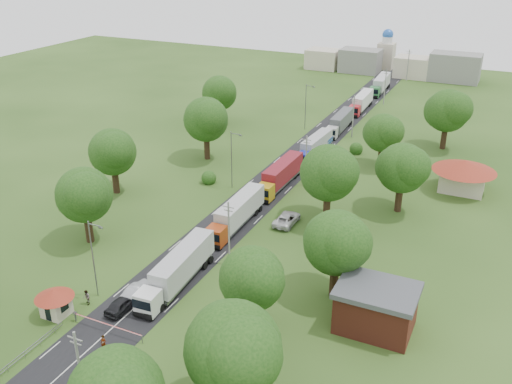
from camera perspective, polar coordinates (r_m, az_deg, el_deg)
The scene contains 44 objects.
ground at distance 82.99m, azimuth -3.79°, elevation -4.03°, with size 260.00×260.00×0.00m, color #294617.
road at distance 99.13m, azimuth 1.74°, elevation 0.98°, with size 8.00×200.00×0.04m, color black.
boom_barrier at distance 66.08m, azimuth -15.56°, elevation -12.40°, with size 9.22×0.35×1.18m.
guard_booth at distance 68.83m, azimuth -19.48°, elevation -10.04°, with size 4.40×4.40×3.45m.
guard_rail at distance 63.64m, azimuth -24.05°, elevation -16.55°, with size 0.10×17.00×1.70m, color slate, non-canonical shape.
info_sign at distance 109.46m, azimuth 7.42°, elevation 4.80°, with size 0.12×3.10×4.10m.
pole_0 at distance 54.35m, azimuth -17.16°, elevation -16.81°, with size 1.60×0.24×9.00m.
pole_1 at distance 73.03m, azimuth -2.73°, elevation -4.06°, with size 1.60×0.24×9.00m.
pole_2 at distance 96.34m, azimuth 5.02°, elevation 3.19°, with size 1.60×0.24×9.00m.
pole_3 at distance 121.64m, azimuth 9.69°, elevation 7.52°, with size 1.60×0.24×9.00m.
pole_4 at distance 147.92m, azimuth 12.78°, elevation 10.30°, with size 1.60×0.24×9.00m.
pole_5 at distance 174.74m, azimuth 14.96°, elevation 12.22°, with size 1.60×0.24×9.00m.
lamp_0 at distance 68.91m, azimuth -15.93°, elevation -6.14°, with size 2.03×0.22×10.00m.
lamp_1 at distance 94.97m, azimuth -2.39°, elevation 3.51°, with size 2.03×0.22×10.00m.
lamp_2 at distance 125.45m, azimuth 5.05°, elevation 8.71°, with size 2.03×0.22×10.00m.
tree_1 at distance 49.62m, azimuth -2.22°, elevation -15.30°, with size 9.60×9.60×12.05m.
tree_2 at distance 60.43m, azimuth -0.37°, elevation -8.59°, with size 8.00×8.00×10.10m.
tree_3 at distance 66.33m, azimuth 8.09°, elevation -4.96°, with size 8.80×8.80×11.07m.
tree_4 at distance 83.42m, azimuth 7.31°, elevation 1.96°, with size 9.60×9.60×12.05m.
tree_5 at distance 88.94m, azimuth 14.43°, elevation 2.38°, with size 8.80×8.80×11.07m.
tree_6 at distance 106.09m, azimuth 12.60°, elevation 5.82°, with size 8.00×8.00×10.10m.
tree_7 at distance 118.62m, azimuth 18.63°, elevation 7.74°, with size 9.60×9.60×12.05m.
tree_10 at distance 80.71m, azimuth -16.74°, elevation -0.22°, with size 8.80×8.80×11.07m.
tree_11 at distance 95.44m, azimuth -14.11°, elevation 3.95°, with size 8.80×8.80×11.07m.
tree_12 at distance 107.51m, azimuth -5.00°, elevation 7.28°, with size 9.60×9.60×12.05m.
tree_13 at distance 128.20m, azimuth -3.65°, elevation 9.87°, with size 8.80×8.80×11.07m.
house_brick at distance 64.17m, azimuth 11.90°, elevation -11.26°, with size 8.60×6.60×5.20m.
house_cream at distance 100.36m, azimuth 20.07°, elevation 1.99°, with size 10.08×10.08×5.80m.
distant_town at distance 180.67m, azimuth 13.71°, elevation 12.35°, with size 52.00×8.00×8.00m.
church at distance 188.94m, azimuth 12.90°, elevation 13.53°, with size 5.00×5.00×12.30m.
truck_0 at distance 70.67m, azimuth -7.74°, elevation -7.64°, with size 3.40×15.28×4.22m.
truck_1 at distance 83.47m, azimuth -1.90°, elevation -2.11°, with size 2.77×14.88×4.12m.
truck_2 at distance 96.57m, azimuth 2.47°, elevation 1.72°, with size 2.69×14.87×4.12m.
truck_3 at distance 110.98m, azimuth 5.92°, elevation 4.60°, with size 2.84×13.58×3.75m.
truck_4 at distance 126.03m, azimuth 8.44°, elevation 6.92°, with size 2.61×13.63×3.77m.
truck_5 at distance 142.17m, azimuth 10.53°, elevation 8.84°, with size 2.76×14.24×3.94m.
truck_6 at distance 160.18m, azimuth 12.37°, elevation 10.49°, with size 3.21×14.97×4.14m.
car_lane_front at distance 68.27m, azimuth -13.22°, elevation -10.85°, with size 1.93×4.80×1.64m, color black.
car_lane_mid at distance 70.25m, azimuth -11.68°, elevation -9.60°, with size 1.67×4.79×1.58m, color #A5A8AD.
car_lane_rear at distance 77.03m, azimuth -7.38°, elevation -5.99°, with size 2.07×5.10×1.48m, color black.
car_verge_near at distance 84.84m, azimuth 3.10°, elevation -2.71°, with size 2.69×5.84×1.62m, color silver.
car_verge_far at distance 106.32m, azimuth 6.77°, elevation 2.89°, with size 1.60×3.98×1.36m, color slate.
pedestrian_near at distance 62.98m, azimuth -15.00°, elevation -14.40°, with size 0.66×0.43×1.80m, color gray.
pedestrian_booth at distance 70.14m, azimuth -16.58°, elevation -10.11°, with size 0.91×0.71×1.87m, color gray.
Camera 1 is at (35.82, -63.50, 39.65)m, focal length 40.00 mm.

